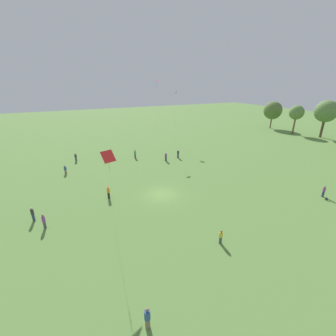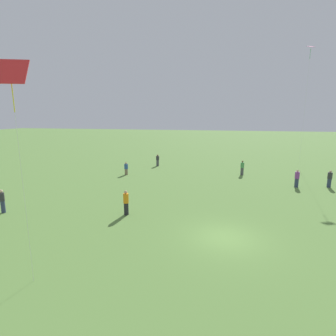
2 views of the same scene
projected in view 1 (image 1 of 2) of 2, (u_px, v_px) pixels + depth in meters
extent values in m
plane|color=#5B843D|center=(162.00, 194.00, 33.62)|extent=(240.00, 240.00, 0.00)
cylinder|color=brown|center=(271.00, 123.00, 80.95)|extent=(0.45, 0.45, 3.96)
sphere|color=#516B33|center=(273.00, 110.00, 79.40)|extent=(6.19, 6.19, 6.19)
cylinder|color=brown|center=(294.00, 126.00, 71.93)|extent=(0.53, 0.53, 5.12)
sphere|color=#5B7F42|center=(297.00, 112.00, 70.41)|extent=(4.42, 4.42, 4.42)
cylinder|color=brown|center=(322.00, 128.00, 67.30)|extent=(0.68, 0.68, 5.36)
sphere|color=#5B7F42|center=(326.00, 111.00, 65.49)|extent=(6.29, 6.29, 6.29)
cylinder|color=#4C4C51|center=(45.00, 225.00, 25.78)|extent=(0.42, 0.42, 0.81)
cylinder|color=purple|center=(43.00, 219.00, 25.50)|extent=(0.49, 0.49, 0.73)
sphere|color=brown|center=(42.00, 216.00, 25.32)|extent=(0.24, 0.24, 0.24)
cylinder|color=#333D5B|center=(33.00, 217.00, 27.09)|extent=(0.42, 0.42, 0.94)
cylinder|color=#333338|center=(32.00, 212.00, 26.80)|extent=(0.49, 0.49, 0.66)
sphere|color=beige|center=(31.00, 208.00, 26.64)|extent=(0.24, 0.24, 0.24)
cylinder|color=#847056|center=(66.00, 172.00, 41.10)|extent=(0.51, 0.51, 0.75)
cylinder|color=#2D5193|center=(65.00, 168.00, 40.85)|extent=(0.60, 0.60, 0.61)
sphere|color=#A87A56|center=(65.00, 166.00, 40.70)|extent=(0.24, 0.24, 0.24)
cylinder|color=#333D5B|center=(178.00, 156.00, 49.61)|extent=(0.51, 0.51, 0.92)
cylinder|color=#333338|center=(178.00, 152.00, 49.33)|extent=(0.60, 0.60, 0.66)
sphere|color=beige|center=(178.00, 150.00, 49.17)|extent=(0.24, 0.24, 0.24)
cylinder|color=#4C4C51|center=(135.00, 156.00, 49.51)|extent=(0.48, 0.48, 0.93)
cylinder|color=#4C9956|center=(135.00, 153.00, 49.22)|extent=(0.56, 0.56, 0.67)
sphere|color=brown|center=(135.00, 151.00, 49.05)|extent=(0.24, 0.24, 0.24)
cylinder|color=#333D5B|center=(166.00, 159.00, 47.71)|extent=(0.48, 0.48, 0.93)
cylinder|color=purple|center=(166.00, 155.00, 47.42)|extent=(0.57, 0.57, 0.69)
sphere|color=beige|center=(166.00, 153.00, 47.25)|extent=(0.24, 0.24, 0.24)
cylinder|color=#333D5B|center=(323.00, 194.00, 32.81)|extent=(0.42, 0.42, 0.88)
cylinder|color=purple|center=(324.00, 190.00, 32.55)|extent=(0.50, 0.50, 0.57)
sphere|color=brown|center=(325.00, 187.00, 32.41)|extent=(0.24, 0.24, 0.24)
cylinder|color=#847056|center=(148.00, 323.00, 15.33)|extent=(0.40, 0.40, 0.80)
cylinder|color=#2D5193|center=(147.00, 315.00, 15.06)|extent=(0.47, 0.47, 0.70)
sphere|color=brown|center=(147.00, 310.00, 14.89)|extent=(0.24, 0.24, 0.24)
cylinder|color=#4C4C51|center=(76.00, 159.00, 47.55)|extent=(0.54, 0.54, 0.91)
cylinder|color=#333338|center=(75.00, 156.00, 47.29)|extent=(0.63, 0.63, 0.57)
sphere|color=brown|center=(75.00, 154.00, 47.14)|extent=(0.24, 0.24, 0.24)
cylinder|color=#4C4C51|center=(220.00, 240.00, 23.33)|extent=(0.43, 0.43, 0.79)
cylinder|color=gold|center=(221.00, 235.00, 23.09)|extent=(0.50, 0.50, 0.55)
sphere|color=brown|center=(221.00, 232.00, 22.95)|extent=(0.24, 0.24, 0.24)
cylinder|color=#232328|center=(109.00, 195.00, 32.37)|extent=(0.42, 0.42, 0.93)
cylinder|color=orange|center=(108.00, 190.00, 32.07)|extent=(0.49, 0.49, 0.72)
sphere|color=tan|center=(108.00, 187.00, 31.90)|extent=(0.24, 0.24, 0.24)
cube|color=purple|center=(176.00, 92.00, 57.35)|extent=(0.95, 0.92, 0.52)
cylinder|color=green|center=(176.00, 95.00, 57.57)|extent=(0.04, 0.04, 0.75)
cylinder|color=silver|center=(176.00, 118.00, 59.75)|extent=(0.01, 0.01, 13.30)
cube|color=#E54C99|center=(157.00, 80.00, 51.90)|extent=(1.01, 1.03, 0.28)
cylinder|color=green|center=(157.00, 84.00, 52.21)|extent=(0.04, 0.04, 1.25)
cylinder|color=silver|center=(158.00, 116.00, 54.79)|extent=(0.01, 0.01, 16.07)
cube|color=red|center=(108.00, 156.00, 21.65)|extent=(1.15, 1.44, 1.02)
cylinder|color=yellow|center=(109.00, 166.00, 22.00)|extent=(0.04, 0.04, 1.18)
cylinder|color=silver|center=(112.00, 198.00, 23.28)|extent=(0.01, 0.01, 9.04)
cube|color=#262628|center=(327.00, 199.00, 31.91)|extent=(0.28, 0.22, 0.38)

